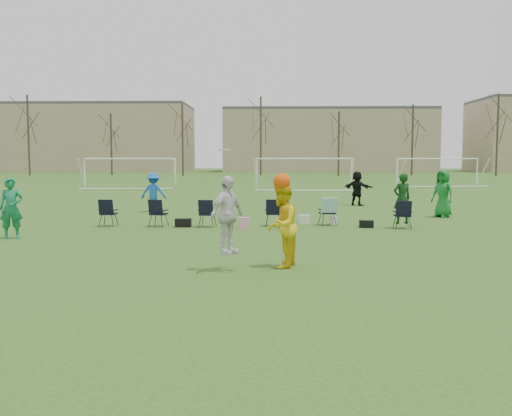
{
  "coord_description": "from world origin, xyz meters",
  "views": [
    {
      "loc": [
        1.44,
        -12.15,
        2.4
      ],
      "look_at": [
        1.1,
        1.11,
        1.25
      ],
      "focal_mm": 40.0,
      "sensor_mm": 36.0,
      "label": 1
    }
  ],
  "objects_px": {
    "fielder_blue": "(153,192)",
    "goal_left": "(130,165)",
    "goal_mid": "(304,165)",
    "fielder_green_far": "(443,193)",
    "fielder_green_near": "(11,208)",
    "center_contest": "(263,221)",
    "fielder_black": "(357,188)",
    "goal_right": "(438,164)"
  },
  "relations": [
    {
      "from": "fielder_green_far",
      "to": "goal_mid",
      "type": "xyz_separation_m",
      "value": [
        -4.52,
        20.62,
        0.94
      ]
    },
    {
      "from": "fielder_green_near",
      "to": "fielder_blue",
      "type": "xyz_separation_m",
      "value": [
        2.51,
        8.7,
        -0.04
      ]
    },
    {
      "from": "fielder_green_far",
      "to": "goal_mid",
      "type": "relative_size",
      "value": 0.26
    },
    {
      "from": "fielder_green_near",
      "to": "fielder_black",
      "type": "height_order",
      "value": "fielder_green_near"
    },
    {
      "from": "fielder_blue",
      "to": "goal_mid",
      "type": "bearing_deg",
      "value": -112.51
    },
    {
      "from": "fielder_green_near",
      "to": "center_contest",
      "type": "relative_size",
      "value": 0.71
    },
    {
      "from": "goal_mid",
      "to": "goal_right",
      "type": "distance_m",
      "value": 13.42
    },
    {
      "from": "fielder_black",
      "to": "center_contest",
      "type": "bearing_deg",
      "value": 114.34
    },
    {
      "from": "fielder_green_far",
      "to": "center_contest",
      "type": "distance_m",
      "value": 13.34
    },
    {
      "from": "fielder_green_near",
      "to": "fielder_black",
      "type": "distance_m",
      "value": 17.47
    },
    {
      "from": "fielder_blue",
      "to": "fielder_black",
      "type": "xyz_separation_m",
      "value": [
        9.74,
        3.76,
        -0.0
      ]
    },
    {
      "from": "fielder_green_far",
      "to": "fielder_green_near",
      "type": "bearing_deg",
      "value": -103.98
    },
    {
      "from": "fielder_black",
      "to": "fielder_green_far",
      "type": "bearing_deg",
      "value": 153.96
    },
    {
      "from": "fielder_green_far",
      "to": "fielder_black",
      "type": "bearing_deg",
      "value": 166.37
    },
    {
      "from": "goal_left",
      "to": "goal_right",
      "type": "height_order",
      "value": "same"
    },
    {
      "from": "fielder_green_near",
      "to": "fielder_green_far",
      "type": "xyz_separation_m",
      "value": [
        14.88,
        6.66,
        0.06
      ]
    },
    {
      "from": "goal_left",
      "to": "fielder_green_far",
      "type": "bearing_deg",
      "value": -55.69
    },
    {
      "from": "fielder_black",
      "to": "goal_right",
      "type": "relative_size",
      "value": 0.24
    },
    {
      "from": "fielder_green_near",
      "to": "goal_right",
      "type": "distance_m",
      "value": 40.11
    },
    {
      "from": "fielder_black",
      "to": "goal_left",
      "type": "xyz_separation_m",
      "value": [
        -15.88,
        16.82,
        1.04
      ]
    },
    {
      "from": "fielder_blue",
      "to": "center_contest",
      "type": "xyz_separation_m",
      "value": [
        5.12,
        -13.24,
        0.17
      ]
    },
    {
      "from": "fielder_green_near",
      "to": "center_contest",
      "type": "bearing_deg",
      "value": -47.63
    },
    {
      "from": "fielder_green_far",
      "to": "goal_right",
      "type": "relative_size",
      "value": 0.27
    },
    {
      "from": "goal_mid",
      "to": "fielder_green_far",
      "type": "bearing_deg",
      "value": -73.64
    },
    {
      "from": "fielder_blue",
      "to": "center_contest",
      "type": "height_order",
      "value": "center_contest"
    },
    {
      "from": "fielder_green_near",
      "to": "goal_right",
      "type": "bearing_deg",
      "value": 39.22
    },
    {
      "from": "fielder_green_near",
      "to": "goal_mid",
      "type": "height_order",
      "value": "goal_mid"
    },
    {
      "from": "fielder_green_far",
      "to": "goal_right",
      "type": "bearing_deg",
      "value": 126.22
    },
    {
      "from": "fielder_green_far",
      "to": "goal_left",
      "type": "bearing_deg",
      "value": -178.77
    },
    {
      "from": "fielder_green_far",
      "to": "goal_left",
      "type": "distance_m",
      "value": 29.25
    },
    {
      "from": "fielder_green_near",
      "to": "center_contest",
      "type": "height_order",
      "value": "center_contest"
    },
    {
      "from": "goal_right",
      "to": "fielder_green_near",
      "type": "bearing_deg",
      "value": -131.91
    },
    {
      "from": "fielder_green_far",
      "to": "fielder_black",
      "type": "distance_m",
      "value": 6.37
    },
    {
      "from": "fielder_blue",
      "to": "fielder_black",
      "type": "distance_m",
      "value": 10.44
    },
    {
      "from": "fielder_green_near",
      "to": "center_contest",
      "type": "distance_m",
      "value": 8.89
    },
    {
      "from": "fielder_blue",
      "to": "center_contest",
      "type": "relative_size",
      "value": 0.68
    },
    {
      "from": "fielder_black",
      "to": "goal_mid",
      "type": "relative_size",
      "value": 0.24
    },
    {
      "from": "fielder_blue",
      "to": "fielder_green_far",
      "type": "xyz_separation_m",
      "value": [
        12.37,
        -2.04,
        0.1
      ]
    },
    {
      "from": "fielder_blue",
      "to": "goal_left",
      "type": "height_order",
      "value": "goal_left"
    },
    {
      "from": "fielder_green_near",
      "to": "fielder_blue",
      "type": "distance_m",
      "value": 9.05
    },
    {
      "from": "fielder_green_far",
      "to": "fielder_black",
      "type": "xyz_separation_m",
      "value": [
        -2.64,
        5.8,
        -0.1
      ]
    },
    {
      "from": "goal_left",
      "to": "goal_mid",
      "type": "height_order",
      "value": "same"
    }
  ]
}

